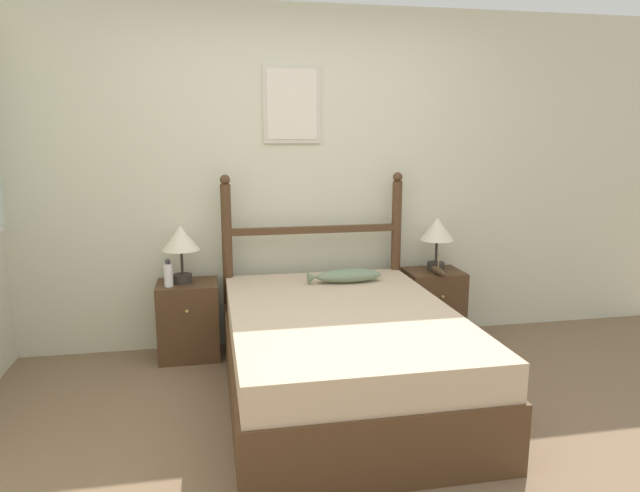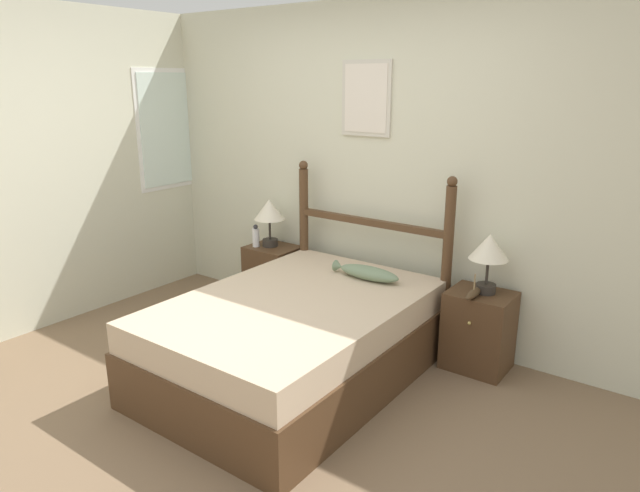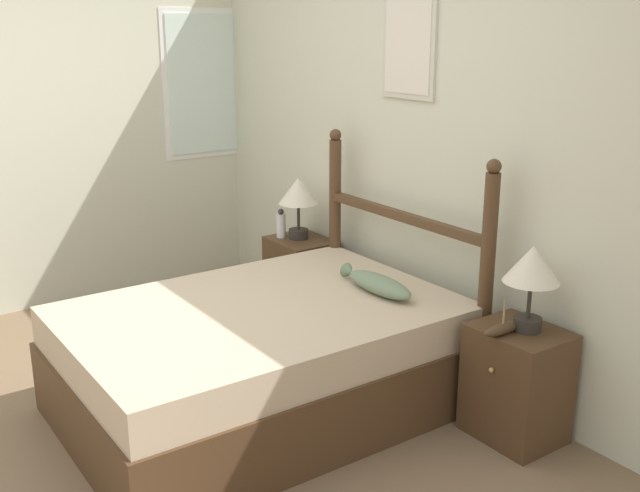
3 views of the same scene
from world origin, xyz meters
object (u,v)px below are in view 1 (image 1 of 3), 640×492
fish_pillow (346,276)px  model_boat (438,271)px  bottle (168,274)px  nightstand_left (189,320)px  nightstand_right (433,305)px  table_lamp_left (181,241)px  bed (342,355)px  table_lamp_right (437,232)px

fish_pillow → model_boat: bearing=10.4°
fish_pillow → bottle: bearing=172.1°
model_boat → fish_pillow: (-0.75, -0.14, 0.03)m
nightstand_left → nightstand_right: same height
table_lamp_left → fish_pillow: bearing=-12.5°
table_lamp_left → fish_pillow: 1.20m
bottle → fish_pillow: size_ratio=0.37×
nightstand_left → nightstand_right: size_ratio=1.00×
bed → fish_pillow: (0.18, 0.62, 0.34)m
bed → fish_pillow: size_ratio=3.66×
nightstand_left → table_lamp_right: 2.00m
nightstand_right → table_lamp_right: bearing=41.2°
nightstand_left → bottle: bottle is taller
table_lamp_right → bottle: size_ratio=2.11×
bed → table_lamp_right: bearing=42.8°
bed → nightstand_left: bed is taller
table_lamp_left → model_boat: 1.93m
table_lamp_left → nightstand_left: bearing=-4.6°
bed → table_lamp_right: table_lamp_right is taller
table_lamp_left → fish_pillow: size_ratio=0.78×
table_lamp_right → bed: bearing=-137.2°
nightstand_left → model_boat: model_boat is taller
nightstand_right → nightstand_left: bearing=180.0°
bed → fish_pillow: bearing=74.2°
table_lamp_left → table_lamp_right: bearing=0.4°
nightstand_right → table_lamp_right: table_lamp_right is taller
bed → nightstand_left: 1.29m
table_lamp_right → bottle: 2.04m
table_lamp_right → fish_pillow: 0.87m
bottle → model_boat: bearing=-1.0°
nightstand_right → bottle: size_ratio=2.84×
bottle → model_boat: bottle is taller
bed → table_lamp_left: 1.44m
table_lamp_left → bottle: table_lamp_left is taller
table_lamp_right → model_boat: (-0.03, -0.13, -0.27)m
table_lamp_left → table_lamp_right: 1.94m
model_boat → fish_pillow: size_ratio=0.45×
bed → bottle: size_ratio=9.91×
table_lamp_left → bottle: 0.25m
nightstand_right → table_lamp_right: size_ratio=1.35×
table_lamp_left → table_lamp_right: size_ratio=1.00×
nightstand_left → bed: bearing=-42.8°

